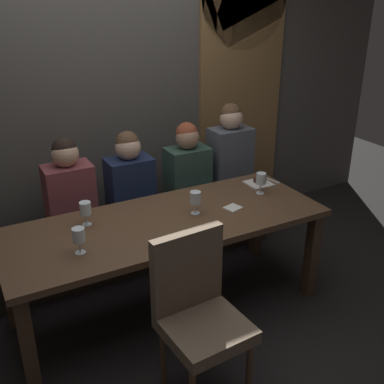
{
  "coord_description": "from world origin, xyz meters",
  "views": [
    {
      "loc": [
        -1.19,
        -2.56,
        2.19
      ],
      "look_at": [
        0.27,
        0.13,
        0.84
      ],
      "focal_mm": 43.59,
      "sensor_mm": 36.0,
      "label": 1
    }
  ],
  "objects_px": {
    "dessert_plate": "(259,182)",
    "fork_on_table": "(271,180)",
    "chair_near_side": "(198,307)",
    "wine_glass_far_left": "(261,179)",
    "dining_table": "(167,231)",
    "banquette_bench": "(132,240)",
    "diner_near_end": "(230,153)",
    "diner_redhead": "(69,188)",
    "wine_glass_near_left": "(195,198)",
    "diner_bearded": "(130,178)",
    "diner_far_end": "(187,166)",
    "wine_glass_end_left": "(79,236)",
    "wine_glass_center_back": "(85,209)"
  },
  "relations": [
    {
      "from": "dessert_plate",
      "to": "fork_on_table",
      "type": "height_order",
      "value": "dessert_plate"
    },
    {
      "from": "chair_near_side",
      "to": "wine_glass_far_left",
      "type": "bearing_deg",
      "value": 38.52
    },
    {
      "from": "dining_table",
      "to": "chair_near_side",
      "type": "xyz_separation_m",
      "value": [
        -0.16,
        -0.72,
        -0.09
      ]
    },
    {
      "from": "banquette_bench",
      "to": "dessert_plate",
      "type": "bearing_deg",
      "value": -27.67
    },
    {
      "from": "fork_on_table",
      "to": "chair_near_side",
      "type": "bearing_deg",
      "value": -154.26
    },
    {
      "from": "chair_near_side",
      "to": "fork_on_table",
      "type": "distance_m",
      "value": 1.55
    },
    {
      "from": "fork_on_table",
      "to": "diner_near_end",
      "type": "bearing_deg",
      "value": 88.71
    },
    {
      "from": "diner_redhead",
      "to": "wine_glass_near_left",
      "type": "height_order",
      "value": "diner_redhead"
    },
    {
      "from": "diner_bearded",
      "to": "dessert_plate",
      "type": "height_order",
      "value": "diner_bearded"
    },
    {
      "from": "dessert_plate",
      "to": "fork_on_table",
      "type": "relative_size",
      "value": 1.12
    },
    {
      "from": "chair_near_side",
      "to": "banquette_bench",
      "type": "bearing_deg",
      "value": 83.77
    },
    {
      "from": "banquette_bench",
      "to": "diner_bearded",
      "type": "bearing_deg",
      "value": 21.19
    },
    {
      "from": "diner_far_end",
      "to": "diner_redhead",
      "type": "bearing_deg",
      "value": 179.87
    },
    {
      "from": "chair_near_side",
      "to": "diner_near_end",
      "type": "relative_size",
      "value": 1.17
    },
    {
      "from": "banquette_bench",
      "to": "wine_glass_near_left",
      "type": "relative_size",
      "value": 15.24
    },
    {
      "from": "wine_glass_end_left",
      "to": "wine_glass_near_left",
      "type": "relative_size",
      "value": 1.0
    },
    {
      "from": "diner_bearded",
      "to": "wine_glass_end_left",
      "type": "bearing_deg",
      "value": -127.33
    },
    {
      "from": "diner_near_end",
      "to": "wine_glass_center_back",
      "type": "distance_m",
      "value": 1.55
    },
    {
      "from": "dessert_plate",
      "to": "chair_near_side",
      "type": "bearing_deg",
      "value": -139.19
    },
    {
      "from": "banquette_bench",
      "to": "dessert_plate",
      "type": "distance_m",
      "value": 1.17
    },
    {
      "from": "diner_near_end",
      "to": "dessert_plate",
      "type": "height_order",
      "value": "diner_near_end"
    },
    {
      "from": "diner_far_end",
      "to": "wine_glass_far_left",
      "type": "height_order",
      "value": "diner_far_end"
    },
    {
      "from": "diner_redhead",
      "to": "wine_glass_end_left",
      "type": "bearing_deg",
      "value": -100.87
    },
    {
      "from": "diner_bearded",
      "to": "wine_glass_end_left",
      "type": "height_order",
      "value": "diner_bearded"
    },
    {
      "from": "wine_glass_center_back",
      "to": "diner_bearded",
      "type": "bearing_deg",
      "value": 45.46
    },
    {
      "from": "wine_glass_center_back",
      "to": "fork_on_table",
      "type": "bearing_deg",
      "value": 1.41
    },
    {
      "from": "wine_glass_near_left",
      "to": "fork_on_table",
      "type": "distance_m",
      "value": 0.88
    },
    {
      "from": "dining_table",
      "to": "wine_glass_end_left",
      "type": "height_order",
      "value": "wine_glass_end_left"
    },
    {
      "from": "chair_near_side",
      "to": "wine_glass_end_left",
      "type": "xyz_separation_m",
      "value": [
        -0.48,
        0.57,
        0.3
      ]
    },
    {
      "from": "wine_glass_far_left",
      "to": "fork_on_table",
      "type": "relative_size",
      "value": 0.96
    },
    {
      "from": "diner_near_end",
      "to": "wine_glass_near_left",
      "type": "xyz_separation_m",
      "value": [
        -0.75,
        -0.72,
        0.01
      ]
    },
    {
      "from": "diner_redhead",
      "to": "wine_glass_end_left",
      "type": "relative_size",
      "value": 4.55
    },
    {
      "from": "diner_redhead",
      "to": "chair_near_side",
      "type": "bearing_deg",
      "value": -77.73
    },
    {
      "from": "banquette_bench",
      "to": "diner_near_end",
      "type": "xyz_separation_m",
      "value": [
        0.97,
        0.01,
        0.62
      ]
    },
    {
      "from": "wine_glass_end_left",
      "to": "wine_glass_far_left",
      "type": "distance_m",
      "value": 1.47
    },
    {
      "from": "diner_far_end",
      "to": "wine_glass_near_left",
      "type": "height_order",
      "value": "diner_far_end"
    },
    {
      "from": "dining_table",
      "to": "diner_redhead",
      "type": "xyz_separation_m",
      "value": [
        -0.47,
        0.72,
        0.15
      ]
    },
    {
      "from": "wine_glass_center_back",
      "to": "fork_on_table",
      "type": "relative_size",
      "value": 0.96
    },
    {
      "from": "diner_near_end",
      "to": "wine_glass_end_left",
      "type": "height_order",
      "value": "diner_near_end"
    },
    {
      "from": "dessert_plate",
      "to": "fork_on_table",
      "type": "bearing_deg",
      "value": 4.93
    },
    {
      "from": "diner_redhead",
      "to": "diner_near_end",
      "type": "bearing_deg",
      "value": -0.33
    },
    {
      "from": "chair_near_side",
      "to": "diner_near_end",
      "type": "bearing_deg",
      "value": 51.95
    },
    {
      "from": "diner_far_end",
      "to": "wine_glass_far_left",
      "type": "relative_size",
      "value": 4.41
    },
    {
      "from": "dining_table",
      "to": "fork_on_table",
      "type": "xyz_separation_m",
      "value": [
        1.06,
        0.23,
        0.09
      ]
    },
    {
      "from": "diner_bearded",
      "to": "wine_glass_near_left",
      "type": "bearing_deg",
      "value": -73.95
    },
    {
      "from": "dessert_plate",
      "to": "diner_redhead",
      "type": "bearing_deg",
      "value": 160.05
    },
    {
      "from": "diner_bearded",
      "to": "fork_on_table",
      "type": "height_order",
      "value": "diner_bearded"
    },
    {
      "from": "dining_table",
      "to": "diner_near_end",
      "type": "height_order",
      "value": "diner_near_end"
    },
    {
      "from": "wine_glass_far_left",
      "to": "diner_near_end",
      "type": "bearing_deg",
      "value": 77.8
    },
    {
      "from": "diner_far_end",
      "to": "diner_near_end",
      "type": "xyz_separation_m",
      "value": [
        0.42,
        -0.01,
        0.06
      ]
    }
  ]
}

